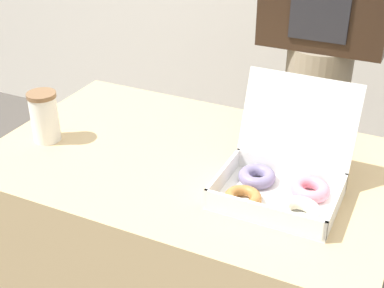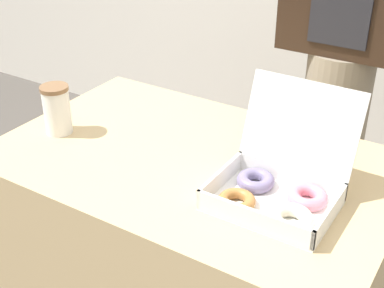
% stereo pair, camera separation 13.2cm
% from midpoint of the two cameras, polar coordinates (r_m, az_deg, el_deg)
% --- Properties ---
extents(table, '(1.08, 0.69, 0.73)m').
position_cam_midpoint_polar(table, '(1.66, 2.51, -12.38)').
color(table, tan).
rests_on(table, ground_plane).
extents(donut_box, '(0.28, 0.30, 0.26)m').
position_cam_midpoint_polar(donut_box, '(1.27, 12.19, -4.62)').
color(donut_box, white).
rests_on(donut_box, table).
extents(coffee_cup, '(0.08, 0.08, 0.15)m').
position_cam_midpoint_polar(coffee_cup, '(1.57, -11.92, 3.58)').
color(coffee_cup, white).
rests_on(coffee_cup, table).
extents(person_customer, '(0.40, 0.22, 1.66)m').
position_cam_midpoint_polar(person_customer, '(1.81, 17.99, 9.79)').
color(person_customer, gray).
rests_on(person_customer, ground_plane).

